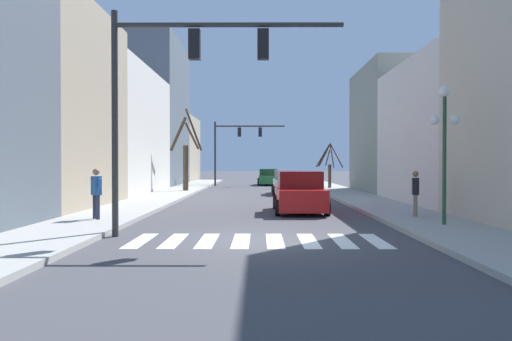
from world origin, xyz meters
TOP-DOWN VIEW (x-y plane):
  - ground_plane at (0.00, 0.00)m, footprint 240.00×240.00m
  - sidewalk_left at (-5.71, 0.00)m, footprint 2.83×90.00m
  - sidewalk_right at (5.71, 0.00)m, footprint 2.83×90.00m
  - building_row_left at (-10.12, 20.02)m, footprint 6.00×52.91m
  - building_row_right at (10.12, 8.32)m, footprint 6.00×31.87m
  - crosswalk_stripes at (0.00, -0.10)m, footprint 6.75×2.60m
  - traffic_signal_near at (-2.20, 0.63)m, footprint 6.52×0.28m
  - traffic_signal_far at (-2.15, 32.43)m, footprint 6.48×0.28m
  - street_lamp_right_corner at (5.84, 2.27)m, footprint 0.95×0.36m
  - car_parked_right_near at (0.87, 33.98)m, footprint 2.03×4.70m
  - car_parked_left_far at (1.89, 20.00)m, footprint 2.01×4.51m
  - car_at_intersection at (1.74, 7.63)m, footprint 2.17×4.49m
  - pedestrian_on_left_sidewalk at (-5.59, 3.72)m, footprint 0.56×0.63m
  - pedestrian_on_right_sidewalk at (5.71, 4.73)m, footprint 0.28×0.71m
  - street_tree_left_far at (5.52, 25.95)m, footprint 2.10×2.51m
  - street_tree_left_mid at (-5.19, 21.96)m, footprint 2.16×1.55m

SIDE VIEW (x-z plane):
  - ground_plane at x=0.00m, z-range 0.00..0.00m
  - crosswalk_stripes at x=0.00m, z-range 0.00..0.01m
  - sidewalk_left at x=-5.71m, z-range 0.00..0.15m
  - sidewalk_right at x=5.71m, z-range 0.00..0.15m
  - car_parked_right_near at x=0.87m, z-range -0.04..1.49m
  - car_parked_left_far at x=1.89m, z-range -0.05..1.56m
  - car_at_intersection at x=1.74m, z-range -0.06..1.68m
  - pedestrian_on_right_sidewalk at x=5.71m, z-range 0.30..1.95m
  - pedestrian_on_left_sidewalk at x=-5.59m, z-range 0.31..2.06m
  - street_tree_left_far at x=5.52m, z-range 0.08..3.63m
  - street_tree_left_mid at x=-5.19m, z-range -0.32..5.51m
  - street_lamp_right_corner at x=5.84m, z-range 1.05..5.42m
  - traffic_signal_far at x=-2.15m, z-range 1.33..7.21m
  - traffic_signal_near at x=-2.20m, z-range 1.42..7.78m
  - building_row_left at x=-10.12m, z-range -1.45..11.60m
  - building_row_right at x=10.12m, z-range -1.17..11.49m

